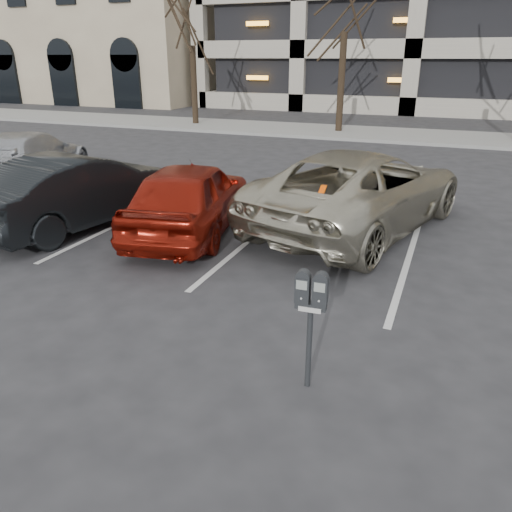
{
  "coord_description": "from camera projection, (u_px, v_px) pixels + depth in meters",
  "views": [
    {
      "loc": [
        1.89,
        -5.89,
        3.14
      ],
      "look_at": [
        -0.1,
        -0.91,
        0.99
      ],
      "focal_mm": 35.0,
      "sensor_mm": 36.0,
      "label": 1
    }
  ],
  "objects": [
    {
      "name": "parking_meter",
      "position": [
        311.0,
        302.0,
        4.76
      ],
      "size": [
        0.33,
        0.14,
        1.25
      ],
      "rotation": [
        0.0,
        0.0,
        0.06
      ],
      "color": "black",
      "rests_on": "ground"
    },
    {
      "name": "ground",
      "position": [
        287.0,
        300.0,
        6.9
      ],
      "size": [
        140.0,
        140.0,
        0.0
      ],
      "primitive_type": "plane",
      "color": "#28282B",
      "rests_on": "ground"
    },
    {
      "name": "car_red",
      "position": [
        190.0,
        197.0,
        9.34
      ],
      "size": [
        2.38,
        4.28,
        1.38
      ],
      "primitive_type": "imported",
      "rotation": [
        0.0,
        0.0,
        3.34
      ],
      "color": "maroon",
      "rests_on": "ground"
    },
    {
      "name": "stall_lines",
      "position": [
        255.0,
        236.0,
        9.36
      ],
      "size": [
        16.9,
        5.2,
        0.0
      ],
      "color": "silver",
      "rests_on": "ground"
    },
    {
      "name": "car_silver",
      "position": [
        26.0,
        158.0,
        12.83
      ],
      "size": [
        3.54,
        5.15,
        1.39
      ],
      "primitive_type": "imported",
      "rotation": [
        0.0,
        0.0,
        3.51
      ],
      "color": "#B4B7BC",
      "rests_on": "ground"
    },
    {
      "name": "car_dark",
      "position": [
        81.0,
        190.0,
        9.74
      ],
      "size": [
        2.3,
        4.49,
        1.41
      ],
      "primitive_type": "imported",
      "rotation": [
        0.0,
        0.0,
        2.95
      ],
      "color": "black",
      "rests_on": "ground"
    },
    {
      "name": "suv_silver",
      "position": [
        360.0,
        190.0,
        9.57
      ],
      "size": [
        3.91,
        5.92,
        1.52
      ],
      "rotation": [
        0.0,
        0.0,
        2.86
      ],
      "color": "#BCB6A0",
      "rests_on": "ground"
    },
    {
      "name": "sidewalk",
      "position": [
        409.0,
        136.0,
        20.66
      ],
      "size": [
        80.0,
        4.0,
        0.12
      ],
      "primitive_type": "cube",
      "color": "gray",
      "rests_on": "ground"
    }
  ]
}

